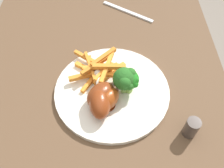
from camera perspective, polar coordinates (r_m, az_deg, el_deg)
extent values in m
cube|color=brown|center=(0.56, -4.52, -8.44)|extent=(1.13, 0.68, 0.03)
cylinder|color=#443122|center=(1.19, 11.83, 4.45)|extent=(0.06, 0.06, 0.73)
cylinder|color=#443122|center=(1.21, -15.41, 4.58)|extent=(0.06, 0.06, 0.73)
cylinder|color=white|center=(0.58, 0.00, -1.54)|extent=(0.28, 0.28, 0.01)
cylinder|color=#89BA5B|center=(0.56, 2.88, -0.78)|extent=(0.02, 0.02, 0.02)
sphere|color=#256120|center=(0.54, 3.02, 1.25)|extent=(0.05, 0.05, 0.05)
sphere|color=#256120|center=(0.53, 4.13, -0.49)|extent=(0.02, 0.02, 0.02)
sphere|color=#256120|center=(0.54, 4.84, 1.28)|extent=(0.03, 0.03, 0.03)
sphere|color=#256120|center=(0.52, 3.06, 0.31)|extent=(0.03, 0.03, 0.03)
sphere|color=#256120|center=(0.54, 4.45, 2.53)|extent=(0.03, 0.03, 0.03)
cylinder|color=#81AE49|center=(0.57, 4.00, -0.72)|extent=(0.02, 0.02, 0.02)
sphere|color=#1F781F|center=(0.54, 4.17, 1.11)|extent=(0.05, 0.05, 0.05)
sphere|color=#1F781F|center=(0.54, 5.62, -0.07)|extent=(0.02, 0.02, 0.02)
sphere|color=#1F781F|center=(0.53, 5.81, 1.06)|extent=(0.01, 0.01, 0.01)
sphere|color=#1F781F|center=(0.55, 2.43, 1.39)|extent=(0.02, 0.02, 0.02)
sphere|color=#1F781F|center=(0.53, 3.74, 0.09)|extent=(0.02, 0.02, 0.02)
sphere|color=#1F781F|center=(0.56, 5.26, 1.90)|extent=(0.02, 0.02, 0.02)
sphere|color=#1F781F|center=(0.54, 5.05, 0.34)|extent=(0.02, 0.02, 0.02)
cube|color=orange|center=(0.60, -2.94, 2.60)|extent=(0.10, 0.02, 0.01)
cube|color=orange|center=(0.59, -5.27, 4.24)|extent=(0.10, 0.04, 0.01)
cube|color=orange|center=(0.58, -2.42, 3.06)|extent=(0.06, 0.04, 0.01)
cube|color=orange|center=(0.59, -3.55, 3.74)|extent=(0.01, 0.07, 0.01)
cube|color=orange|center=(0.60, -1.54, 2.44)|extent=(0.08, 0.04, 0.01)
cube|color=orange|center=(0.59, -2.85, 3.63)|extent=(0.04, 0.09, 0.01)
cube|color=orange|center=(0.60, -1.82, 2.30)|extent=(0.07, 0.03, 0.01)
cube|color=orange|center=(0.58, -1.18, 4.39)|extent=(0.11, 0.04, 0.01)
cube|color=orange|center=(0.59, -0.66, 2.70)|extent=(0.07, 0.08, 0.01)
cube|color=orange|center=(0.58, -4.35, 4.56)|extent=(0.06, 0.07, 0.01)
cube|color=orange|center=(0.57, -0.70, 4.26)|extent=(0.01, 0.08, 0.01)
cube|color=#C47326|center=(0.62, -5.30, 3.97)|extent=(0.08, 0.02, 0.01)
cube|color=#C67527|center=(0.59, -2.08, 6.56)|extent=(0.07, 0.07, 0.01)
cube|color=orange|center=(0.62, -5.62, 5.99)|extent=(0.06, 0.08, 0.01)
cube|color=orange|center=(0.58, -1.08, 2.33)|extent=(0.03, 0.09, 0.01)
cube|color=orange|center=(0.59, -5.35, 2.36)|extent=(0.04, 0.11, 0.01)
cube|color=orange|center=(0.59, -5.04, 0.88)|extent=(0.08, 0.05, 0.01)
cube|color=orange|center=(0.61, -5.27, 3.10)|extent=(0.06, 0.09, 0.01)
cylinder|color=#521D0C|center=(0.56, -2.62, -4.08)|extent=(0.05, 0.05, 0.00)
ellipsoid|color=maroon|center=(0.54, -2.72, -2.70)|extent=(0.09, 0.09, 0.05)
cylinder|color=beige|center=(0.56, 1.41, 0.98)|extent=(0.04, 0.03, 0.01)
sphere|color=silver|center=(0.57, 2.62, 2.11)|extent=(0.02, 0.02, 0.02)
cylinder|color=#61220B|center=(0.55, -1.28, -5.02)|extent=(0.04, 0.04, 0.00)
ellipsoid|color=#8B3912|center=(0.53, -1.32, -3.80)|extent=(0.08, 0.08, 0.04)
cylinder|color=beige|center=(0.56, 2.51, -0.41)|extent=(0.03, 0.03, 0.01)
sphere|color=silver|center=(0.57, 3.60, 0.60)|extent=(0.02, 0.02, 0.02)
cylinder|color=#561D0B|center=(0.55, -2.88, -5.89)|extent=(0.04, 0.04, 0.00)
ellipsoid|color=maroon|center=(0.52, -2.99, -4.48)|extent=(0.09, 0.06, 0.05)
cylinder|color=beige|center=(0.56, -3.38, 0.98)|extent=(0.04, 0.02, 0.01)
sphere|color=silver|center=(0.58, -3.50, 2.57)|extent=(0.02, 0.02, 0.02)
cube|color=silver|center=(0.82, 3.81, 17.15)|extent=(0.11, 0.17, 0.00)
cylinder|color=#423833|center=(0.53, 18.73, -10.02)|extent=(0.03, 0.03, 0.05)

